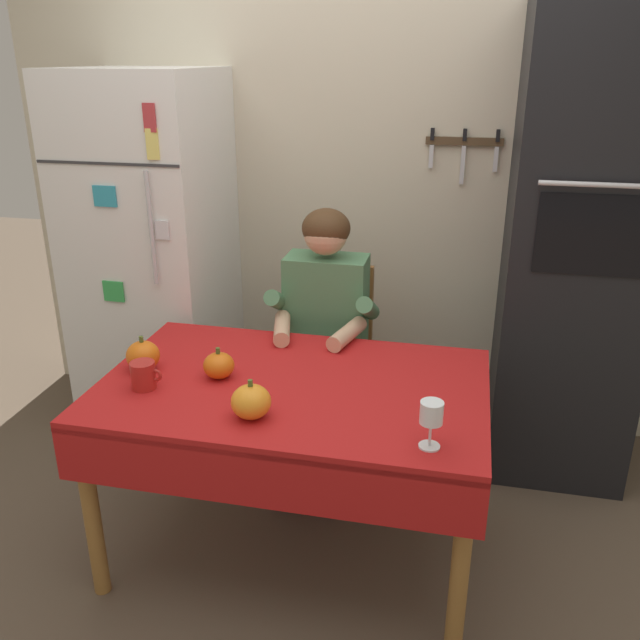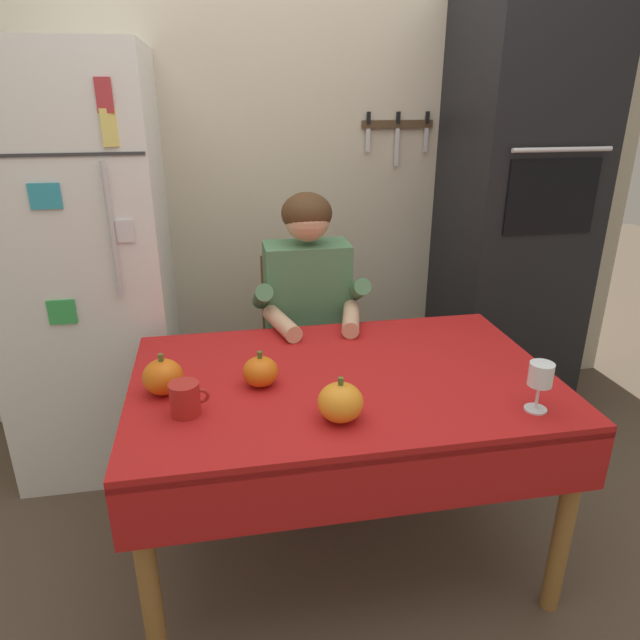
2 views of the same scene
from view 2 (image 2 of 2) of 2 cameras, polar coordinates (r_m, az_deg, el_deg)
ground_plane at (r=2.30m, az=2.61°, el=-23.30°), size 10.00×10.00×0.00m
back_wall_assembly at (r=2.97m, az=-2.01°, el=15.53°), size 3.70×0.13×2.60m
refrigerator at (r=2.69m, az=-22.16°, el=4.57°), size 0.68×0.71×1.80m
wall_oven at (r=3.00m, az=18.65°, el=9.66°), size 0.60×0.64×2.10m
dining_table at (r=1.95m, az=2.43°, el=-7.98°), size 1.40×0.90×0.74m
chair_behind_person at (r=2.71m, az=-1.65°, el=-2.46°), size 0.40×0.40×0.93m
seated_person at (r=2.45m, az=-1.02°, el=0.57°), size 0.47×0.55×1.25m
coffee_mug at (r=1.74m, az=-13.24°, el=-7.64°), size 0.12×0.09×0.10m
wine_glass at (r=1.80m, az=21.08°, el=-5.32°), size 0.07×0.07×0.15m
pumpkin_large at (r=1.86m, az=-15.35°, el=-5.47°), size 0.13×0.13×0.13m
pumpkin_medium at (r=1.86m, az=-5.94°, el=-5.11°), size 0.12×0.12×0.12m
pumpkin_small at (r=1.66m, az=2.04°, el=-8.18°), size 0.13×0.13×0.14m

